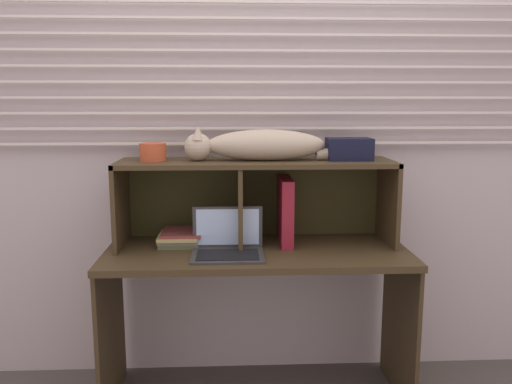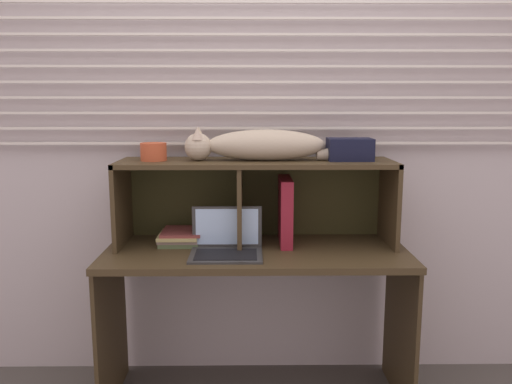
# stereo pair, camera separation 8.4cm
# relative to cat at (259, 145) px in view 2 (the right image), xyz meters

# --- Properties ---
(back_panel_with_blinds) EXTENTS (4.40, 0.08, 2.50)m
(back_panel_with_blinds) POSITION_rel_cat_xyz_m (-0.02, 0.22, 0.05)
(back_panel_with_blinds) COLOR #BFB4B7
(back_panel_with_blinds) RESTS_ON ground
(desk) EXTENTS (1.38, 0.57, 0.74)m
(desk) POSITION_rel_cat_xyz_m (-0.02, -0.10, -0.61)
(desk) COLOR #3E301C
(desk) RESTS_ON ground
(hutch_shelf_unit) EXTENTS (1.28, 0.34, 0.40)m
(hutch_shelf_unit) POSITION_rel_cat_xyz_m (-0.02, 0.03, -0.19)
(hutch_shelf_unit) COLOR #3E301C
(hutch_shelf_unit) RESTS_ON desk
(cat) EXTENTS (0.87, 0.16, 0.16)m
(cat) POSITION_rel_cat_xyz_m (0.00, 0.00, 0.00)
(cat) COLOR #BBAB92
(cat) RESTS_ON hutch_shelf_unit
(laptop) EXTENTS (0.32, 0.24, 0.20)m
(laptop) POSITION_rel_cat_xyz_m (-0.15, -0.17, -0.43)
(laptop) COLOR #333333
(laptop) RESTS_ON desk
(binder_upright) EXTENTS (0.06, 0.26, 0.31)m
(binder_upright) POSITION_rel_cat_xyz_m (0.12, 0.00, -0.31)
(binder_upright) COLOR maroon
(binder_upright) RESTS_ON desk
(book_stack) EXTENTS (0.20, 0.22, 0.07)m
(book_stack) POSITION_rel_cat_xyz_m (-0.38, 0.00, -0.43)
(book_stack) COLOR #556842
(book_stack) RESTS_ON desk
(small_basket) EXTENTS (0.12, 0.12, 0.08)m
(small_basket) POSITION_rel_cat_xyz_m (-0.49, 0.00, -0.03)
(small_basket) COLOR #B94C2B
(small_basket) RESTS_ON hutch_shelf_unit
(storage_box) EXTENTS (0.20, 0.14, 0.10)m
(storage_box) POSITION_rel_cat_xyz_m (0.42, 0.00, -0.02)
(storage_box) COLOR black
(storage_box) RESTS_ON hutch_shelf_unit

